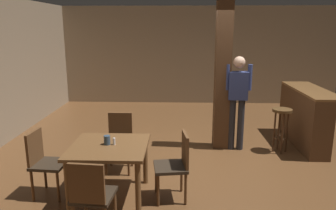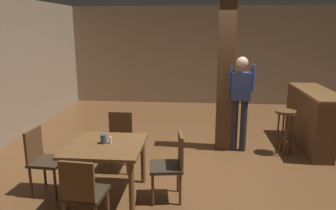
{
  "view_description": "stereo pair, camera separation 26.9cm",
  "coord_description": "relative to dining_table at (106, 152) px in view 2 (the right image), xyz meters",
  "views": [
    {
      "loc": [
        -0.57,
        -5.14,
        2.23
      ],
      "look_at": [
        -0.76,
        -0.09,
        1.01
      ],
      "focal_mm": 35.0,
      "sensor_mm": 36.0,
      "label": 1
    },
    {
      "loc": [
        -0.31,
        -5.13,
        2.23
      ],
      "look_at": [
        -0.76,
        -0.09,
        1.01
      ],
      "focal_mm": 35.0,
      "sensor_mm": 36.0,
      "label": 2
    }
  ],
  "objects": [
    {
      "name": "dining_table",
      "position": [
        0.0,
        0.0,
        0.0
      ],
      "size": [
        0.99,
        0.99,
        0.73
      ],
      "color": "brown",
      "rests_on": "ground_plane"
    },
    {
      "name": "bar_stool_near",
      "position": [
        2.73,
        1.73,
        -0.02
      ],
      "size": [
        0.34,
        0.34,
        0.8
      ],
      "color": "#4C3319",
      "rests_on": "ground_plane"
    },
    {
      "name": "chair_south",
      "position": [
        -0.01,
        -0.85,
        -0.11
      ],
      "size": [
        0.45,
        0.45,
        0.89
      ],
      "color": "#2D2319",
      "rests_on": "ground_plane"
    },
    {
      "name": "ground_plane",
      "position": [
        1.48,
        1.19,
        -0.62
      ],
      "size": [
        10.8,
        10.8,
        0.0
      ],
      "primitive_type": "plane",
      "color": "brown"
    },
    {
      "name": "pillar",
      "position": [
        1.68,
        1.96,
        0.78
      ],
      "size": [
        0.28,
        0.28,
        2.8
      ],
      "primitive_type": "cube",
      "color": "#4C301C",
      "rests_on": "ground_plane"
    },
    {
      "name": "salt_shaker",
      "position": [
        0.06,
        0.03,
        0.16
      ],
      "size": [
        0.03,
        0.03,
        0.09
      ],
      "primitive_type": "cylinder",
      "color": "silver",
      "rests_on": "dining_table"
    },
    {
      "name": "napkin_cup",
      "position": [
        -0.03,
        0.03,
        0.17
      ],
      "size": [
        0.08,
        0.08,
        0.12
      ],
      "primitive_type": "cylinder",
      "color": "#33475B",
      "rests_on": "dining_table"
    },
    {
      "name": "standing_person",
      "position": [
        1.95,
        1.84,
        0.39
      ],
      "size": [
        0.47,
        0.22,
        1.72
      ],
      "color": "navy",
      "rests_on": "ground_plane"
    },
    {
      "name": "chair_east",
      "position": [
        0.87,
        -0.0,
        -0.11
      ],
      "size": [
        0.48,
        0.48,
        0.89
      ],
      "color": "#2D2319",
      "rests_on": "ground_plane"
    },
    {
      "name": "bar_counter",
      "position": [
        3.29,
        2.18,
        -0.07
      ],
      "size": [
        0.56,
        1.81,
        1.08
      ],
      "color": "brown",
      "rests_on": "ground_plane"
    },
    {
      "name": "chair_north",
      "position": [
        -0.03,
        0.9,
        -0.11
      ],
      "size": [
        0.42,
        0.42,
        0.89
      ],
      "color": "#2D2319",
      "rests_on": "ground_plane"
    },
    {
      "name": "chair_west",
      "position": [
        -0.88,
        0.02,
        -0.11
      ],
      "size": [
        0.45,
        0.45,
        0.89
      ],
      "color": "#2D2319",
      "rests_on": "ground_plane"
    },
    {
      "name": "wall_back",
      "position": [
        1.48,
        5.69,
        0.78
      ],
      "size": [
        8.0,
        0.1,
        2.8
      ],
      "primitive_type": "cube",
      "color": "gray",
      "rests_on": "ground_plane"
    }
  ]
}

